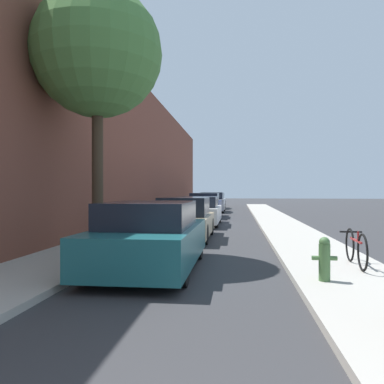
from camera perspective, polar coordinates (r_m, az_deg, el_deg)
ground_plane at (r=16.02m, az=3.32°, el=-5.54°), size 120.00×120.00×0.00m
sidewalk_left at (r=16.44m, az=-6.86°, el=-5.18°), size 2.00×52.00×0.12m
sidewalk_right at (r=16.10m, az=13.72°, el=-5.30°), size 2.00×52.00×0.12m
building_facade_left at (r=16.85m, az=-11.37°, el=6.93°), size 0.70×52.00×7.16m
parked_car_teal at (r=8.00m, az=-6.11°, el=-6.64°), size 1.87×4.27×1.39m
parked_car_champagne at (r=12.93m, az=-1.04°, el=-4.06°), size 1.72×4.07×1.39m
parked_car_white at (r=18.04m, az=1.10°, el=-2.85°), size 1.86×4.46×1.32m
parked_car_navy at (r=23.16m, az=1.92°, el=-2.00°), size 1.81×4.22×1.45m
parked_car_silver at (r=28.66m, az=3.01°, el=-1.58°), size 1.80×4.11×1.46m
parked_car_grey at (r=34.15m, az=3.46°, el=-1.36°), size 1.70×4.15×1.36m
street_tree_near at (r=10.50m, az=-13.72°, el=19.16°), size 3.22×3.22×6.54m
fire_hydrant at (r=6.88m, az=18.88°, el=-9.20°), size 0.40×0.19×0.73m
bicycle at (r=8.42m, az=22.91°, el=-7.56°), size 0.44×1.72×0.70m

